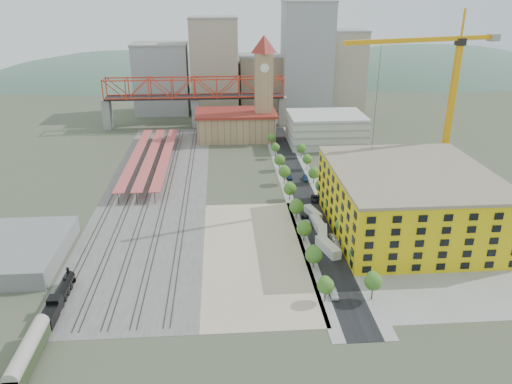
{
  "coord_description": "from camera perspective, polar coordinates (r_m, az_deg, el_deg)",
  "views": [
    {
      "loc": [
        -12.38,
        -150.53,
        66.94
      ],
      "look_at": [
        -2.25,
        -11.61,
        10.0
      ],
      "focal_mm": 35.0,
      "sensor_mm": 36.0,
      "label": 1
    }
  ],
  "objects": [
    {
      "name": "station_hall",
      "position": [
        240.32,
        -2.3,
        7.69
      ],
      "size": [
        38.0,
        24.0,
        13.1
      ],
      "color": "tan",
      "rests_on": "ground"
    },
    {
      "name": "skyline",
      "position": [
        296.81,
        -0.3,
        13.68
      ],
      "size": [
        133.0,
        46.0,
        60.0
      ],
      "color": "#9EA0A3",
      "rests_on": "ground"
    },
    {
      "name": "platform_canopies",
      "position": [
        207.39,
        -11.93,
        4.08
      ],
      "size": [
        16.0,
        80.0,
        4.12
      ],
      "color": "#C14B4A",
      "rests_on": "ground"
    },
    {
      "name": "car_6",
      "position": [
        170.48,
        6.77,
        -0.76
      ],
      "size": [
        3.33,
        5.95,
        1.57
      ],
      "primitive_type": "imported",
      "rotation": [
        0.0,
        0.0,
        -0.13
      ],
      "color": "black",
      "rests_on": "ground"
    },
    {
      "name": "ballast_strip",
      "position": [
        182.39,
        -11.31,
        0.26
      ],
      "size": [
        36.0,
        165.0,
        0.06
      ],
      "primitive_type": "cube",
      "color": "#605E59",
      "rests_on": "ground"
    },
    {
      "name": "warehouse",
      "position": [
        146.81,
        -25.24,
        -6.11
      ],
      "size": [
        22.0,
        32.0,
        5.0
      ],
      "primitive_type": "cube",
      "color": "gray",
      "rests_on": "ground"
    },
    {
      "name": "parking_garage",
      "position": [
        233.59,
        7.99,
        7.15
      ],
      "size": [
        34.0,
        26.0,
        14.0
      ],
      "primitive_type": "cube",
      "color": "silver",
      "rests_on": "ground"
    },
    {
      "name": "dirt_lot",
      "position": [
        136.8,
        -0.13,
        -7.05
      ],
      "size": [
        28.0,
        67.0,
        0.06
      ],
      "primitive_type": "cube",
      "color": "tan",
      "rests_on": "ground"
    },
    {
      "name": "coach",
      "position": [
        108.32,
        -24.59,
        -16.37
      ],
      "size": [
        3.01,
        17.5,
        5.49
      ],
      "color": "#2E3B20",
      "rests_on": "ground"
    },
    {
      "name": "street_trees",
      "position": [
        171.68,
        5.68,
        -0.83
      ],
      "size": [
        15.4,
        124.4,
        8.0
      ],
      "color": "#2B631D",
      "rests_on": "ground"
    },
    {
      "name": "car_3",
      "position": [
        189.75,
        3.78,
        1.76
      ],
      "size": [
        2.36,
        5.16,
        1.46
      ],
      "primitive_type": "imported",
      "rotation": [
        0.0,
        0.0,
        0.06
      ],
      "color": "navy",
      "rests_on": "ground"
    },
    {
      "name": "ground",
      "position": [
        165.2,
        0.49,
        -1.67
      ],
      "size": [
        400.0,
        400.0,
        0.0
      ],
      "primitive_type": "plane",
      "color": "#474C38",
      "rests_on": "ground"
    },
    {
      "name": "clock_tower",
      "position": [
        234.56,
        0.89,
        12.85
      ],
      "size": [
        12.0,
        12.0,
        52.0
      ],
      "color": "tan",
      "rests_on": "ground"
    },
    {
      "name": "site_trailer_b",
      "position": [
        145.12,
        7.6,
        -4.86
      ],
      "size": [
        4.35,
        10.02,
        2.66
      ],
      "primitive_type": "cube",
      "rotation": [
        0.0,
        0.0,
        -0.19
      ],
      "color": "silver",
      "rests_on": "ground"
    },
    {
      "name": "street_asphalt",
      "position": [
        180.78,
        5.16,
        0.42
      ],
      "size": [
        12.0,
        170.0,
        0.06
      ],
      "primitive_type": "cube",
      "color": "black",
      "rests_on": "ground"
    },
    {
      "name": "sidewalk_east",
      "position": [
        181.73,
        6.88,
        0.46
      ],
      "size": [
        3.0,
        170.0,
        0.04
      ],
      "primitive_type": "cube",
      "color": "gray",
      "rests_on": "ground"
    },
    {
      "name": "site_trailer_c",
      "position": [
        151.54,
        7.06,
        -3.62
      ],
      "size": [
        3.4,
        9.67,
        2.59
      ],
      "primitive_type": "cube",
      "rotation": [
        0.0,
        0.0,
        0.1
      ],
      "color": "silver",
      "rests_on": "ground"
    },
    {
      "name": "site_trailer_d",
      "position": [
        158.83,
        6.51,
        -2.38
      ],
      "size": [
        4.54,
        8.91,
        2.36
      ],
      "primitive_type": "cube",
      "rotation": [
        0.0,
        0.0,
        0.28
      ],
      "color": "silver",
      "rests_on": "ground"
    },
    {
      "name": "rail_tracks",
      "position": [
        182.59,
        -11.87,
        0.28
      ],
      "size": [
        26.56,
        160.0,
        0.18
      ],
      "color": "#382B23",
      "rests_on": "ground"
    },
    {
      "name": "car_1",
      "position": [
        152.2,
        5.86,
        -3.65
      ],
      "size": [
        1.87,
        4.89,
        1.59
      ],
      "primitive_type": "imported",
      "rotation": [
        0.0,
        0.0,
        0.04
      ],
      "color": "#96969B",
      "rests_on": "ground"
    },
    {
      "name": "car_7",
      "position": [
        188.54,
        5.68,
        1.56
      ],
      "size": [
        2.37,
        5.13,
        1.45
      ],
      "primitive_type": "imported",
      "rotation": [
        0.0,
        0.0,
        -0.07
      ],
      "color": "navy",
      "rests_on": "ground"
    },
    {
      "name": "site_trailer_a",
      "position": [
        138.43,
        8.22,
        -6.28
      ],
      "size": [
        5.48,
        10.56,
        2.8
      ],
      "primitive_type": "cube",
      "rotation": [
        0.0,
        0.0,
        0.29
      ],
      "color": "silver",
      "rests_on": "ground"
    },
    {
      "name": "car_5",
      "position": [
        141.36,
        9.21,
        -6.02
      ],
      "size": [
        1.71,
        4.39,
        1.42
      ],
      "primitive_type": "imported",
      "rotation": [
        0.0,
        0.0,
        -0.05
      ],
      "color": "#9A9B9F",
      "rests_on": "ground"
    },
    {
      "name": "locomotive",
      "position": [
        124.02,
        -21.55,
        -11.13
      ],
      "size": [
        2.72,
        21.0,
        5.25
      ],
      "color": "black",
      "rests_on": "ground"
    },
    {
      "name": "tower_crane",
      "position": [
        176.19,
        20.74,
        11.33
      ],
      "size": [
        55.47,
        19.0,
        61.34
      ],
      "color": "#F3A20F",
      "rests_on": "ground"
    },
    {
      "name": "construction_building",
      "position": [
        152.66,
        17.05,
        -0.94
      ],
      "size": [
        44.6,
        50.6,
        18.8
      ],
      "color": "yellow",
      "rests_on": "ground"
    },
    {
      "name": "car_0",
      "position": [
        120.48,
        8.88,
        -11.37
      ],
      "size": [
        2.17,
        4.81,
        1.6
      ],
      "primitive_type": "imported",
      "rotation": [
        0.0,
        0.0,
        -0.06
      ],
      "color": "silver",
      "rests_on": "ground"
    },
    {
      "name": "car_2",
      "position": [
        155.5,
        5.64,
        -3.09
      ],
      "size": [
        2.56,
        5.16,
        1.41
      ],
      "primitive_type": "imported",
      "rotation": [
        0.0,
        0.0,
        -0.05
      ],
      "color": "black",
      "rests_on": "ground"
    },
    {
      "name": "sidewalk_west",
      "position": [
        180.0,
        3.43,
        0.37
      ],
      "size": [
        3.0,
        170.0,
        0.04
      ],
      "primitive_type": "cube",
      "color": "gray",
      "rests_on": "ground"
    },
    {
      "name": "truss_bridge",
      "position": [
        260.32,
        -7.02,
        11.43
      ],
      "size": [
        94.0,
        9.6,
        25.6
      ],
      "color": "gray",
      "rests_on": "ground"
    },
    {
      "name": "distant_hills",
      "position": [
        439.67,
        3.61,
        2.73
      ],
      "size": [
        647.0,
        264.0,
        227.0
      ],
      "color": "#4C6B59",
      "rests_on": "ground"
    },
    {
      "name": "car_4",
      "position": [
        145.31,
        8.81,
        -5.16
      ],
      "size": [
        2.17,
        4.39,
        1.44
      ],
      "primitive_type": "imported",
      "rotation": [
        0.0,
        0.0,
        0.11
      ],
      "color": "white",
      "rests_on": "ground"
    },
    {
      "name": "construction_pad",
      "position": [
        157.5,
        17.69,
        -4.04
      ],
      "size": [
        50.0,
        90.0,
        0.06
      ],
      "primitive_type": "cube",
      "color": "gray",
      "rests_on": "ground"
    }
  ]
}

